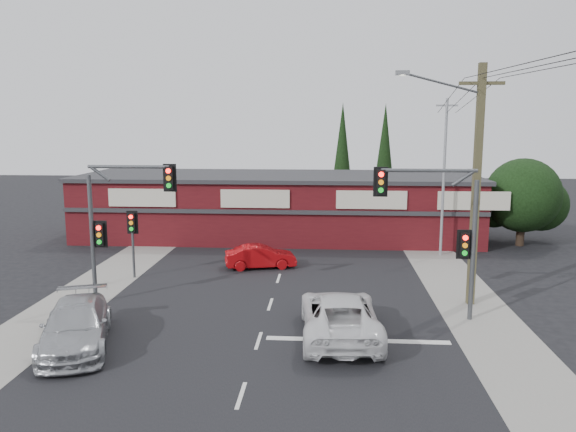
# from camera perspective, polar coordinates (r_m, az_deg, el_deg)

# --- Properties ---
(ground) EXTENTS (120.00, 120.00, 0.00)m
(ground) POSITION_cam_1_polar(r_m,az_deg,el_deg) (22.01, -2.43, -10.84)
(ground) COLOR black
(ground) RESTS_ON ground
(road_strip) EXTENTS (14.00, 70.00, 0.01)m
(road_strip) POSITION_cam_1_polar(r_m,az_deg,el_deg) (26.73, -1.22, -7.14)
(road_strip) COLOR black
(road_strip) RESTS_ON ground
(verge_left) EXTENTS (3.00, 70.00, 0.02)m
(verge_left) POSITION_cam_1_polar(r_m,az_deg,el_deg) (28.76, -18.45, -6.43)
(verge_left) COLOR gray
(verge_left) RESTS_ON ground
(verge_right) EXTENTS (3.00, 70.00, 0.02)m
(verge_right) POSITION_cam_1_polar(r_m,az_deg,el_deg) (27.32, 16.98, -7.18)
(verge_right) COLOR gray
(verge_right) RESTS_ON ground
(stop_line) EXTENTS (6.50, 0.35, 0.01)m
(stop_line) POSITION_cam_1_polar(r_m,az_deg,el_deg) (20.50, 7.08, -12.42)
(stop_line) COLOR silver
(stop_line) RESTS_ON ground
(white_suv) EXTENTS (3.01, 5.96, 1.62)m
(white_suv) POSITION_cam_1_polar(r_m,az_deg,el_deg) (20.54, 5.27, -9.98)
(white_suv) COLOR silver
(white_suv) RESTS_ON ground
(silver_suv) EXTENTS (3.68, 5.67, 1.53)m
(silver_suv) POSITION_cam_1_polar(r_m,az_deg,el_deg) (20.87, -20.73, -10.38)
(silver_suv) COLOR #AEB0B3
(silver_suv) RESTS_ON ground
(red_sedan) EXTENTS (3.94, 2.15, 1.23)m
(red_sedan) POSITION_cam_1_polar(r_m,az_deg,el_deg) (29.92, -2.81, -4.14)
(red_sedan) COLOR #A70A0E
(red_sedan) RESTS_ON ground
(lane_dashes) EXTENTS (0.12, 38.10, 0.01)m
(lane_dashes) POSITION_cam_1_polar(r_m,az_deg,el_deg) (22.24, -2.36, -10.58)
(lane_dashes) COLOR silver
(lane_dashes) RESTS_ON ground
(shop_building) EXTENTS (27.30, 8.40, 4.22)m
(shop_building) POSITION_cam_1_polar(r_m,az_deg,el_deg) (38.05, -1.07, 1.11)
(shop_building) COLOR #440D12
(shop_building) RESTS_ON ground
(tree_cluster) EXTENTS (5.90, 5.10, 5.50)m
(tree_cluster) POSITION_cam_1_polar(r_m,az_deg,el_deg) (38.30, 22.79, 1.59)
(tree_cluster) COLOR #2D2116
(tree_cluster) RESTS_ON ground
(conifer_near) EXTENTS (1.80, 1.80, 9.25)m
(conifer_near) POSITION_cam_1_polar(r_m,az_deg,el_deg) (44.58, 5.53, 6.61)
(conifer_near) COLOR #2D2116
(conifer_near) RESTS_ON ground
(conifer_far) EXTENTS (1.80, 1.80, 9.25)m
(conifer_far) POSITION_cam_1_polar(r_m,az_deg,el_deg) (46.79, 9.79, 6.65)
(conifer_far) COLOR #2D2116
(conifer_far) RESTS_ON ground
(traffic_mast_left) EXTENTS (3.77, 0.27, 5.97)m
(traffic_mast_left) POSITION_cam_1_polar(r_m,az_deg,el_deg) (24.45, -17.09, 0.32)
(traffic_mast_left) COLOR #47494C
(traffic_mast_left) RESTS_ON ground
(traffic_mast_right) EXTENTS (3.96, 0.27, 5.97)m
(traffic_mast_right) POSITION_cam_1_polar(r_m,az_deg,el_deg) (22.28, 15.62, -0.42)
(traffic_mast_right) COLOR #47494C
(traffic_mast_right) RESTS_ON ground
(pedestal_signal) EXTENTS (0.55, 0.27, 3.38)m
(pedestal_signal) POSITION_cam_1_polar(r_m,az_deg,el_deg) (28.67, -15.53, -1.41)
(pedestal_signal) COLOR #47494C
(pedestal_signal) RESTS_ON ground
(utility_pole) EXTENTS (4.38, 0.59, 10.00)m
(utility_pole) POSITION_cam_1_polar(r_m,az_deg,el_deg) (24.35, 18.32, 3.70)
(utility_pole) COLOR brown
(utility_pole) RESTS_ON ground
(steel_pole) EXTENTS (1.20, 0.16, 9.00)m
(steel_pole) POSITION_cam_1_polar(r_m,az_deg,el_deg) (33.31, 15.55, 4.04)
(steel_pole) COLOR gray
(steel_pole) RESTS_ON ground
(power_lines) EXTENTS (2.01, 29.00, 1.22)m
(power_lines) POSITION_cam_1_polar(r_m,az_deg,el_deg) (19.10, 23.29, 12.95)
(power_lines) COLOR black
(power_lines) RESTS_ON ground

